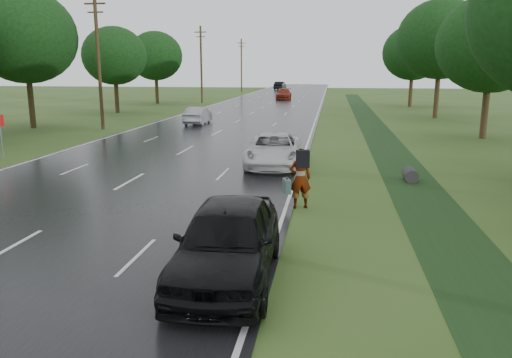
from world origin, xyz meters
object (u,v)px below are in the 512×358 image
at_px(road_sign, 0,128).
at_px(white_pickup, 274,150).
at_px(pedestrian, 300,178).
at_px(dark_sedan, 228,241).
at_px(silver_sedan, 198,115).

height_order(road_sign, white_pickup, road_sign).
bearing_deg(road_sign, pedestrian, -23.55).
height_order(pedestrian, dark_sedan, pedestrian).
bearing_deg(road_sign, white_pickup, 0.83).
xyz_separation_m(road_sign, dark_sedan, (14.50, -12.92, -0.72)).
distance_m(dark_sedan, silver_sedan, 31.55).
height_order(road_sign, pedestrian, road_sign).
bearing_deg(silver_sedan, road_sign, 71.27).
bearing_deg(silver_sedan, white_pickup, 115.24).
height_order(road_sign, dark_sedan, road_sign).
relative_size(pedestrian, white_pickup, 0.37).
height_order(pedestrian, silver_sedan, pedestrian).
relative_size(white_pickup, dark_sedan, 1.06).
distance_m(road_sign, pedestrian, 17.11).
bearing_deg(road_sign, dark_sedan, -41.70).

